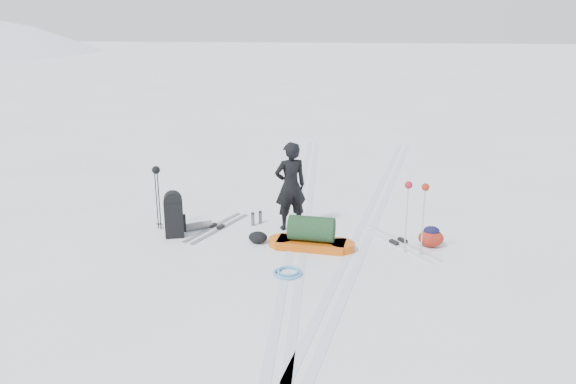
# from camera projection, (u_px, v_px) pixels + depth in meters

# --- Properties ---
(ground) EXTENTS (200.00, 200.00, 0.00)m
(ground) POSITION_uv_depth(u_px,v_px,m) (297.00, 243.00, 10.37)
(ground) COLOR white
(ground) RESTS_ON ground
(ski_tracks) EXTENTS (3.38, 17.97, 0.01)m
(ski_tracks) POSITION_uv_depth(u_px,v_px,m) (334.00, 228.00, 11.11)
(ski_tracks) COLOR silver
(ski_tracks) RESTS_ON ground
(skier) EXTENTS (0.76, 0.67, 1.74)m
(skier) POSITION_uv_depth(u_px,v_px,m) (290.00, 186.00, 10.86)
(skier) COLOR black
(skier) RESTS_ON ground
(pulk_sled) EXTENTS (1.60, 0.60, 0.60)m
(pulk_sled) POSITION_uv_depth(u_px,v_px,m) (311.00, 236.00, 10.07)
(pulk_sled) COLOR #CB530B
(pulk_sled) RESTS_ON ground
(expedition_rucksack) EXTENTS (0.80, 0.83, 0.89)m
(expedition_rucksack) POSITION_uv_depth(u_px,v_px,m) (177.00, 215.00, 10.61)
(expedition_rucksack) COLOR black
(expedition_rucksack) RESTS_ON ground
(ski_poles_black) EXTENTS (0.18, 0.16, 1.28)m
(ski_poles_black) POSITION_uv_depth(u_px,v_px,m) (156.00, 178.00, 10.79)
(ski_poles_black) COLOR black
(ski_poles_black) RESTS_ON ground
(ski_poles_silver) EXTENTS (0.41, 0.22, 1.31)m
(ski_poles_silver) POSITION_uv_depth(u_px,v_px,m) (416.00, 194.00, 9.57)
(ski_poles_silver) COLOR silver
(ski_poles_silver) RESTS_ON ground
(touring_skis_grey) EXTENTS (0.89, 1.84, 0.07)m
(touring_skis_grey) POSITION_uv_depth(u_px,v_px,m) (217.00, 227.00, 11.12)
(touring_skis_grey) COLOR gray
(touring_skis_grey) RESTS_ON ground
(touring_skis_white) EXTENTS (1.48, 1.78, 0.07)m
(touring_skis_white) POSITION_uv_depth(u_px,v_px,m) (398.00, 243.00, 10.35)
(touring_skis_white) COLOR silver
(touring_skis_white) RESTS_ON ground
(rope_coil) EXTENTS (0.61, 0.61, 0.06)m
(rope_coil) POSITION_uv_depth(u_px,v_px,m) (288.00, 272.00, 9.10)
(rope_coil) COLOR #5795D5
(rope_coil) RESTS_ON ground
(small_daypack) EXTENTS (0.49, 0.39, 0.39)m
(small_daypack) POSITION_uv_depth(u_px,v_px,m) (431.00, 237.00, 10.16)
(small_daypack) COLOR maroon
(small_daypack) RESTS_ON ground
(thermos_pair) EXTENTS (0.20, 0.25, 0.28)m
(thermos_pair) POSITION_uv_depth(u_px,v_px,m) (256.00, 218.00, 11.29)
(thermos_pair) COLOR slate
(thermos_pair) RESTS_ON ground
(stuff_sack) EXTENTS (0.41, 0.36, 0.22)m
(stuff_sack) POSITION_uv_depth(u_px,v_px,m) (258.00, 237.00, 10.35)
(stuff_sack) COLOR black
(stuff_sack) RESTS_ON ground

